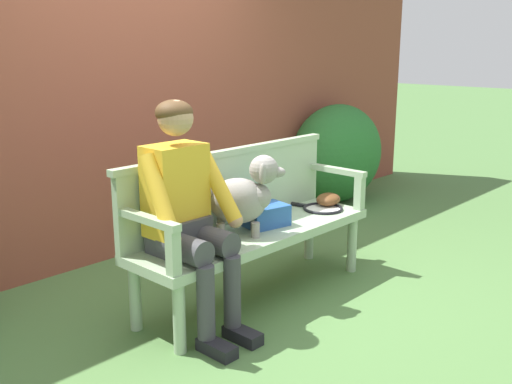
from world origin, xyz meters
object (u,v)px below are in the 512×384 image
Objects in this scene: tennis_racket at (319,208)px; sports_bag at (265,215)px; garden_bench at (256,238)px; baseball_glove at (328,199)px; person_seated at (186,208)px; dog_on_bench at (245,195)px.

tennis_racket is 2.08× the size of sports_bag.
baseball_glove reaches higher than garden_bench.
person_seated reaches higher than baseball_glove.
garden_bench is at bearing 166.71° from baseball_glove.
baseball_glove is at bearing 1.60° from dog_on_bench.
dog_on_bench is at bearing -179.41° from tennis_racket.
baseball_glove is at bearing -0.18° from sports_bag.
dog_on_bench is 1.81× the size of sports_bag.
person_seated is 2.30× the size of tennis_racket.
baseball_glove is 0.79× the size of sports_bag.
sports_bag is at bearing 7.07° from dog_on_bench.
sports_bag is at bearing 178.00° from tennis_racket.
tennis_racket is 2.65× the size of baseball_glove.
garden_bench is at bearing 6.92° from dog_on_bench.
baseball_glove is at bearing 1.11° from person_seated.
person_seated is at bearing -179.83° from dog_on_bench.
dog_on_bench is at bearing 167.50° from baseball_glove.
garden_bench is 0.68m from person_seated.
tennis_racket is (0.67, -0.01, 0.07)m from garden_bench.
dog_on_bench reaches higher than baseball_glove.
person_seated is (-0.60, -0.02, 0.33)m from garden_bench.
dog_on_bench is 0.87× the size of tennis_racket.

